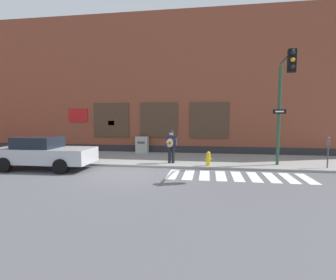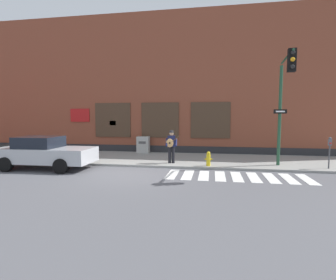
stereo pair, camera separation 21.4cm
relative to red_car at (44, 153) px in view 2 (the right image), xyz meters
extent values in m
plane|color=#56565B|center=(4.43, -0.49, -0.77)|extent=(160.00, 160.00, 0.00)
cube|color=gray|center=(4.43, 3.48, -0.72)|extent=(28.00, 4.78, 0.11)
cube|color=brown|center=(4.43, 7.87, 3.85)|extent=(28.00, 4.00, 9.23)
cube|color=#28282B|center=(4.43, 5.85, -0.50)|extent=(28.00, 0.04, 0.55)
cube|color=#473323|center=(1.16, 5.84, 1.47)|extent=(2.50, 0.06, 2.30)
cube|color=black|center=(1.16, 5.83, 1.47)|extent=(2.38, 0.03, 2.18)
cube|color=#473323|center=(4.43, 5.84, 1.47)|extent=(2.50, 0.06, 2.30)
cube|color=black|center=(4.43, 5.83, 1.47)|extent=(2.38, 0.03, 2.18)
cube|color=#473323|center=(7.71, 5.84, 1.47)|extent=(2.50, 0.06, 2.30)
cube|color=black|center=(7.71, 5.83, 1.47)|extent=(2.38, 0.03, 2.18)
cube|color=red|center=(-1.23, 5.83, 1.80)|extent=(1.40, 0.04, 0.90)
cube|color=yellow|center=(1.16, 5.82, 1.27)|extent=(0.44, 0.02, 0.30)
cube|color=silver|center=(6.19, -0.21, -0.76)|extent=(0.42, 1.90, 0.01)
cube|color=silver|center=(6.86, -0.21, -0.76)|extent=(0.42, 1.90, 0.01)
cube|color=silver|center=(7.53, -0.21, -0.76)|extent=(0.42, 1.90, 0.01)
cube|color=silver|center=(8.20, -0.21, -0.76)|extent=(0.42, 1.90, 0.01)
cube|color=silver|center=(8.87, -0.21, -0.76)|extent=(0.42, 1.90, 0.01)
cube|color=silver|center=(9.54, -0.21, -0.76)|extent=(0.42, 1.90, 0.01)
cube|color=silver|center=(10.21, -0.21, -0.76)|extent=(0.42, 1.90, 0.01)
cube|color=silver|center=(10.88, -0.21, -0.76)|extent=(0.42, 1.90, 0.01)
cube|color=silver|center=(11.55, -0.21, -0.76)|extent=(0.42, 1.90, 0.01)
cube|color=#B7BABF|center=(0.05, 0.00, -0.10)|extent=(4.63, 1.93, 0.68)
cube|color=black|center=(-0.20, 0.00, 0.50)|extent=(1.87, 1.62, 0.52)
cube|color=black|center=(-2.20, -0.04, 0.28)|extent=(0.13, 1.69, 0.08)
cube|color=silver|center=(2.30, 0.61, -0.03)|extent=(0.06, 0.24, 0.12)
cube|color=red|center=(-2.22, 0.53, -0.03)|extent=(0.06, 0.24, 0.12)
cube|color=silver|center=(2.32, -0.53, -0.03)|extent=(0.06, 0.24, 0.12)
cylinder|color=black|center=(1.37, 0.90, -0.44)|extent=(0.66, 0.25, 0.66)
cylinder|color=black|center=(1.40, -0.85, -0.44)|extent=(0.66, 0.25, 0.66)
cylinder|color=black|center=(-1.30, 0.85, -0.44)|extent=(0.66, 0.25, 0.66)
cylinder|color=black|center=(-1.26, -0.90, -0.44)|extent=(0.66, 0.25, 0.66)
cylinder|color=black|center=(5.90, 1.94, -0.25)|extent=(0.15, 0.15, 0.83)
cylinder|color=black|center=(5.73, 1.90, -0.25)|extent=(0.15, 0.15, 0.83)
cube|color=#191E47|center=(5.82, 1.93, 0.45)|extent=(0.41, 0.27, 0.57)
sphere|color=tan|center=(5.82, 1.93, 0.85)|extent=(0.22, 0.22, 0.22)
cylinder|color=#333338|center=(5.82, 1.93, 0.91)|extent=(0.27, 0.28, 0.02)
cylinder|color=#333338|center=(5.82, 1.93, 0.96)|extent=(0.18, 0.18, 0.09)
cylinder|color=#191E47|center=(6.07, 1.86, 0.41)|extent=(0.16, 0.52, 0.39)
cylinder|color=#191E47|center=(5.59, 1.80, 0.41)|extent=(0.16, 0.52, 0.39)
ellipsoid|color=tan|center=(5.76, 1.74, 0.38)|extent=(0.37, 0.17, 0.44)
cylinder|color=black|center=(5.77, 1.68, 0.38)|extent=(0.09, 0.02, 0.09)
cylinder|color=brown|center=(6.02, 1.75, 0.56)|extent=(0.47, 0.10, 0.34)
cylinder|color=#234C33|center=(11.03, 2.25, 1.72)|extent=(0.15, 0.15, 4.76)
cylinder|color=#234C33|center=(10.92, 0.91, 4.20)|extent=(0.32, 2.68, 0.09)
cube|color=black|center=(10.83, -0.15, 3.85)|extent=(0.32, 0.26, 0.88)
sphere|color=black|center=(10.81, -0.31, 4.12)|extent=(0.17, 0.17, 0.17)
sphere|color=orange|center=(10.81, -0.31, 3.85)|extent=(0.17, 0.17, 0.17)
sphere|color=black|center=(10.81, -0.31, 3.59)|extent=(0.17, 0.17, 0.17)
cube|color=black|center=(11.02, 2.14, 1.94)|extent=(0.60, 0.08, 0.20)
cube|color=white|center=(11.02, 2.12, 1.94)|extent=(0.40, 0.05, 0.07)
cylinder|color=#47474C|center=(13.11, 1.75, -0.14)|extent=(0.06, 0.06, 1.05)
cube|color=#565B66|center=(13.11, 1.75, 0.54)|extent=(0.13, 0.10, 0.30)
sphere|color=#565B66|center=(13.11, 1.75, 0.72)|extent=(0.11, 0.11, 0.11)
cube|color=red|center=(13.11, 1.70, 0.49)|extent=(0.09, 0.01, 0.07)
cube|color=#ADADA8|center=(3.40, 5.42, -0.13)|extent=(0.79, 0.52, 1.06)
cube|color=#4C4C4C|center=(3.40, 5.15, 0.03)|extent=(0.47, 0.02, 0.16)
cylinder|color=gold|center=(7.69, 1.44, -0.39)|extent=(0.20, 0.20, 0.55)
sphere|color=gold|center=(7.69, 1.44, -0.05)|extent=(0.18, 0.18, 0.18)
cylinder|color=gold|center=(7.55, 1.44, -0.33)|extent=(0.10, 0.07, 0.07)
cylinder|color=gold|center=(7.83, 1.44, -0.33)|extent=(0.10, 0.07, 0.07)
camera|label=1|loc=(7.66, -11.12, 1.69)|focal=28.00mm
camera|label=2|loc=(7.87, -11.09, 1.69)|focal=28.00mm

